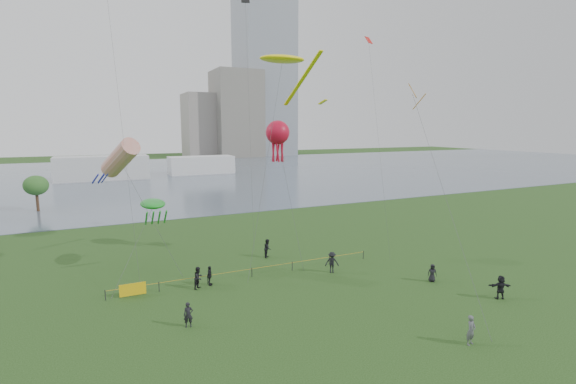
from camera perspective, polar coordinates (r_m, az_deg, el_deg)
name	(u,v)px	position (r m, az deg, el deg)	size (l,w,h in m)	color
ground_plane	(356,340)	(28.08, 9.26, -19.34)	(400.00, 400.00, 0.00)	#193711
lake	(150,175)	(121.82, -18.38, 2.19)	(400.00, 120.00, 0.08)	slate
tower	(264,25)	(208.44, -3.35, 21.81)	(24.00, 24.00, 120.00)	gray
building_mid	(236,114)	(192.05, -7.06, 10.52)	(20.00, 20.00, 38.00)	slate
building_low	(203,125)	(193.86, -11.58, 8.91)	(16.00, 18.00, 28.00)	gray
pavilion_left	(102,168)	(115.73, -24.05, 3.03)	(22.00, 8.00, 6.00)	silver
pavilion_right	(201,165)	(122.06, -11.78, 3.63)	(18.00, 7.00, 5.00)	silver
fence	(182,282)	(36.36, -14.24, -11.80)	(24.07, 0.07, 1.05)	black
kite_flyer	(471,330)	(29.09, 23.75, -16.91)	(0.68, 0.45, 1.87)	#505357
spectator_a	(199,278)	(35.86, -12.14, -11.38)	(0.90, 0.70, 1.85)	black
spectator_b	(332,262)	(38.86, 6.03, -9.54)	(1.26, 0.73, 1.96)	black
spectator_c	(210,276)	(36.39, -10.66, -11.18)	(0.98, 0.41, 1.67)	black
spectator_d	(432,273)	(38.67, 19.13, -10.41)	(0.76, 0.49, 1.55)	black
spectator_e	(501,287)	(37.01, 27.06, -11.52)	(1.74, 0.55, 1.87)	black
spectator_f	(188,315)	(29.67, -13.48, -16.02)	(0.62, 0.41, 1.70)	black
spectator_g	(268,248)	(43.11, -2.81, -7.68)	(0.92, 0.72, 1.90)	black
kite_stingray	(283,60)	(42.32, -0.71, 17.62)	(8.27, 9.92, 20.12)	#3F3F42
kite_windsock	(120,158)	(39.58, -21.97, 4.31)	(6.84, 5.75, 12.39)	#3F3F42
kite_creature	(153,204)	(40.46, -18.01, -1.59)	(5.31, 7.96, 6.61)	#3F3F42
kite_octopus	(278,133)	(41.55, -1.43, 8.05)	(2.37, 6.27, 13.88)	#3F3F42
kite_delta	(416,101)	(39.54, 17.12, 11.82)	(5.66, 14.45, 17.09)	#3F3F42
small_kites	(249,4)	(45.80, -5.40, 24.22)	(26.51, 7.53, 5.37)	#198C2D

